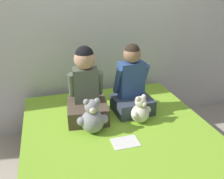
# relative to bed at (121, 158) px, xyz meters

# --- Properties ---
(ground_plane) EXTENTS (14.00, 14.00, 0.00)m
(ground_plane) POSITION_rel_bed_xyz_m (0.00, 0.00, -0.24)
(ground_plane) COLOR #B2A899
(wall_behind_bed) EXTENTS (8.00, 0.06, 2.50)m
(wall_behind_bed) POSITION_rel_bed_xyz_m (0.00, 1.02, 1.01)
(wall_behind_bed) COLOR silver
(wall_behind_bed) RESTS_ON ground_plane
(bed) EXTENTS (1.60, 1.87, 0.48)m
(bed) POSITION_rel_bed_xyz_m (0.00, 0.00, 0.00)
(bed) COLOR brown
(bed) RESTS_ON ground_plane
(child_on_left) EXTENTS (0.39, 0.41, 0.66)m
(child_on_left) POSITION_rel_bed_xyz_m (-0.22, 0.37, 0.50)
(child_on_left) COLOR brown
(child_on_left) RESTS_ON bed
(child_on_right) EXTENTS (0.37, 0.33, 0.65)m
(child_on_right) POSITION_rel_bed_xyz_m (0.21, 0.37, 0.50)
(child_on_right) COLOR #384251
(child_on_right) RESTS_ON bed
(teddy_bear_held_by_left_child) EXTENTS (0.26, 0.19, 0.31)m
(teddy_bear_held_by_left_child) POSITION_rel_bed_xyz_m (-0.22, 0.11, 0.37)
(teddy_bear_held_by_left_child) COLOR #939399
(teddy_bear_held_by_left_child) RESTS_ON bed
(teddy_bear_held_by_right_child) EXTENTS (0.21, 0.16, 0.26)m
(teddy_bear_held_by_right_child) POSITION_rel_bed_xyz_m (0.22, 0.15, 0.35)
(teddy_bear_held_by_right_child) COLOR silver
(teddy_bear_held_by_right_child) RESTS_ON bed
(sign_card) EXTENTS (0.21, 0.15, 0.00)m
(sign_card) POSITION_rel_bed_xyz_m (-0.01, -0.10, 0.25)
(sign_card) COLOR white
(sign_card) RESTS_ON bed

